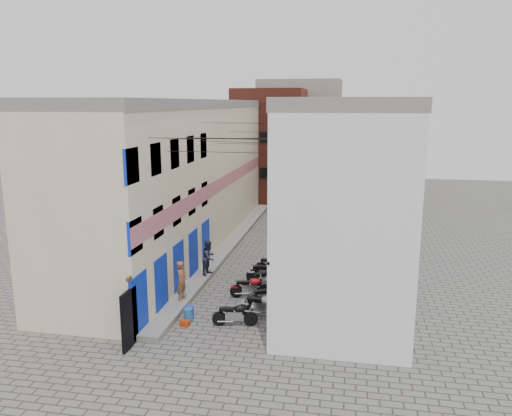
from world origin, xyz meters
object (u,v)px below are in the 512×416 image
Objects in this scene: water_jug_near at (188,315)px; red_crate at (185,323)px; motorcycle_d at (250,286)px; motorcycle_g at (275,264)px; person_a at (182,281)px; person_b at (209,257)px; water_jug_far at (190,312)px; motorcycle_a at (235,313)px; motorcycle_c at (269,294)px; motorcycle_b at (263,304)px; motorcycle_f at (268,271)px; motorcycle_e at (270,277)px.

red_crate is (-0.02, -0.38, -0.17)m from water_jug_near.
motorcycle_d reaches higher than water_jug_near.
motorcycle_g is 3.66× the size of water_jug_near.
person_a is 2.42m from red_crate.
water_jug_far is (0.54, -4.81, -0.86)m from person_b.
motorcycle_c reaches higher than motorcycle_a.
motorcycle_a is 1.40m from motorcycle_b.
motorcycle_b is at bearing -36.52° from motorcycle_c.
person_a reaches higher than motorcycle_d.
motorcycle_c is at bearing 40.21° from red_crate.
motorcycle_g is 3.43m from person_b.
motorcycle_f is at bearing -76.25° from person_b.
water_jug_far reaches higher than red_crate.
red_crate is at bearing -92.85° from water_jug_near.
motorcycle_e reaches higher than motorcycle_f.
motorcycle_c is at bearing -76.20° from person_a.
motorcycle_b is 1.06× the size of motorcycle_d.
motorcycle_d reaches higher than red_crate.
motorcycle_a is 0.92× the size of motorcycle_b.
person_a is at bearing -54.77° from motorcycle_f.
water_jug_far is 1.46× the size of red_crate.
red_crate is (-1.99, -3.48, -0.43)m from motorcycle_d.
red_crate is (-2.65, -6.59, -0.49)m from motorcycle_g.
motorcycle_c reaches higher than motorcycle_b.
motorcycle_b is at bearing 19.46° from water_jug_near.
motorcycle_b is 0.93× the size of motorcycle_e.
motorcycle_b reaches higher than water_jug_far.
motorcycle_a is 1.05× the size of person_b.
red_crate is at bearing -82.98° from motorcycle_c.
motorcycle_f is (-0.24, 0.90, -0.00)m from motorcycle_e.
motorcycle_b reaches higher than water_jug_near.
red_crate is (-2.46, -5.49, -0.51)m from motorcycle_f.
motorcycle_c is at bearing 35.85° from water_jug_near.
person_b reaches higher than motorcycle_d.
person_b is (-3.22, -1.08, 0.53)m from motorcycle_g.
motorcycle_c is at bearing 144.14° from motorcycle_a.
motorcycle_g reaches higher than water_jug_near.
motorcycle_d is at bearing -114.32° from person_b.
person_a is at bearing 111.64° from red_crate.
person_a is at bearing -115.66° from motorcycle_c.
motorcycle_c is 1.06× the size of motorcycle_d.
motorcycle_g is (-0.37, 4.04, 0.03)m from motorcycle_c.
person_a reaches higher than motorcycle_c.
motorcycle_d reaches higher than motorcycle_a.
water_jug_near is at bearing -63.67° from motorcycle_e.
motorcycle_g is at bearing 150.35° from motorcycle_e.
motorcycle_a is 3.07m from motorcycle_d.
motorcycle_b is at bearing 126.12° from motorcycle_a.
person_a is 3.48m from person_b.
motorcycle_b is at bearing 6.70° from motorcycle_g.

